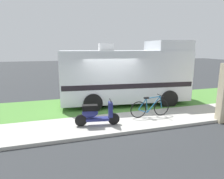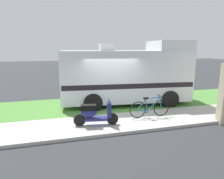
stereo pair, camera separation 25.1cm
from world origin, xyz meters
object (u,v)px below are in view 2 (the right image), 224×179
motorhome_rv (127,75)px  pickup_truck_near (127,75)px  bicycle (150,108)px  scooter (94,114)px

motorhome_rv → pickup_truck_near: bearing=70.5°
bicycle → pickup_truck_near: bearing=78.6°
pickup_truck_near → bicycle: bearing=-101.4°
motorhome_rv → bicycle: bearing=-87.6°
motorhome_rv → scooter: bearing=-128.5°
bicycle → motorhome_rv: bearing=92.4°
motorhome_rv → pickup_truck_near: (1.46, 4.13, -0.60)m
motorhome_rv → pickup_truck_near: motorhome_rv is taller
motorhome_rv → scooter: 3.82m
scooter → motorhome_rv: bearing=51.5°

